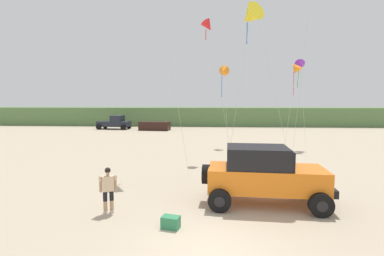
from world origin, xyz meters
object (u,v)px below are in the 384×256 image
distant_sedan (155,126)px  person_watching (108,188)px  kite_yellow_diamond (250,16)px  kite_purple_stunt (296,70)px  kite_blue_swept (300,66)px  kite_orange_streamer (224,71)px  kite_white_parafoil (208,26)px  cooler_box (171,222)px  distant_pickup (115,123)px  jeep (264,174)px

distant_sedan → person_watching: bearing=-75.5°
kite_yellow_diamond → kite_purple_stunt: size_ratio=1.30×
kite_blue_swept → kite_orange_streamer: 6.49m
person_watching → distant_sedan: bearing=98.0°
distant_sedan → kite_orange_streamer: size_ratio=0.58×
person_watching → kite_blue_swept: kite_blue_swept is taller
kite_blue_swept → kite_white_parafoil: 9.42m
kite_white_parafoil → kite_purple_stunt: bearing=31.1°
cooler_box → distant_pickup: bearing=125.3°
kite_yellow_diamond → kite_orange_streamer: kite_yellow_diamond is taller
jeep → person_watching: bearing=-167.3°
kite_yellow_diamond → kite_white_parafoil: kite_white_parafoil is taller
cooler_box → kite_white_parafoil: bearing=98.4°
kite_yellow_diamond → kite_purple_stunt: (5.01, 8.49, -2.00)m
distant_pickup → distant_sedan: distant_pickup is taller
distant_pickup → jeep: bearing=-61.4°
person_watching → kite_orange_streamer: size_ratio=0.23×
kite_purple_stunt → person_watching: bearing=-125.8°
person_watching → kite_yellow_diamond: size_ratio=0.18×
person_watching → kite_blue_swept: bearing=53.7°
kite_purple_stunt → cooler_box: bearing=-117.7°
cooler_box → distant_sedan: size_ratio=0.13×
distant_pickup → kite_orange_streamer: bearing=-44.7°
kite_white_parafoil → distant_sedan: bearing=112.0°
kite_blue_swept → kite_yellow_diamond: size_ratio=0.81×
kite_orange_streamer → kite_purple_stunt: kite_orange_streamer is taller
kite_orange_streamer → kite_blue_swept: bearing=-2.7°
cooler_box → kite_blue_swept: 19.84m
kite_yellow_diamond → kite_purple_stunt: kite_yellow_diamond is taller
kite_yellow_diamond → distant_pickup: bearing=123.5°
distant_sedan → kite_yellow_diamond: 26.00m
kite_orange_streamer → kite_white_parafoil: size_ratio=0.75×
person_watching → cooler_box: person_watching is taller
jeep → cooler_box: (-3.32, -2.34, -1.01)m
cooler_box → kite_white_parafoil: size_ratio=0.06×
distant_sedan → kite_white_parafoil: (7.51, -18.63, 8.56)m
kite_white_parafoil → kite_yellow_diamond: bearing=-60.4°
kite_orange_streamer → kite_white_parafoil: kite_white_parafoil is taller
cooler_box → kite_blue_swept: bearing=75.2°
distant_pickup → kite_purple_stunt: size_ratio=0.66×
distant_pickup → distant_sedan: (6.09, -1.30, -0.34)m
person_watching → kite_purple_stunt: kite_purple_stunt is taller
distant_pickup → distant_sedan: bearing=-12.1°
distant_pickup → kite_orange_streamer: (14.94, -14.80, 5.68)m
kite_yellow_diamond → cooler_box: bearing=-114.2°
person_watching → distant_pickup: (-10.17, 30.44, 0.00)m
person_watching → kite_white_parafoil: kite_white_parafoil is taller
distant_sedan → kite_yellow_diamond: size_ratio=0.45×
kite_blue_swept → kite_white_parafoil: kite_white_parafoil is taller
jeep → distant_sedan: size_ratio=1.17×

